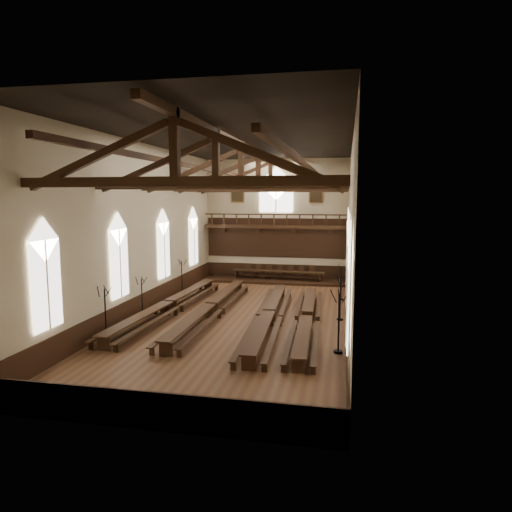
{
  "coord_description": "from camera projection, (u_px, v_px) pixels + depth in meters",
  "views": [
    {
      "loc": [
        5.74,
        -24.9,
        6.9
      ],
      "look_at": [
        0.54,
        1.5,
        3.38
      ],
      "focal_mm": 32.0,
      "sensor_mm": 36.0,
      "label": 1
    }
  ],
  "objects": [
    {
      "name": "side_windows",
      "position": [
        241.0,
        253.0,
        25.73
      ],
      "size": [
        11.85,
        19.8,
        4.5
      ],
      "color": "white",
      "rests_on": "room_walls"
    },
    {
      "name": "refectory_row_a",
      "position": [
        169.0,
        304.0,
        27.11
      ],
      "size": [
        1.88,
        14.58,
        0.76
      ],
      "color": "#341D10",
      "rests_on": "ground"
    },
    {
      "name": "candelabrum_right_near",
      "position": [
        339.0,
        334.0,
        20.13
      ],
      "size": [
        0.87,
        0.81,
        2.87
      ],
      "color": "black",
      "rests_on": "ground"
    },
    {
      "name": "high_table",
      "position": [
        278.0,
        272.0,
        37.13
      ],
      "size": [
        7.58,
        1.36,
        0.71
      ],
      "color": "#341D10",
      "rests_on": "dais"
    },
    {
      "name": "portraits",
      "position": [
        276.0,
        194.0,
        37.85
      ],
      "size": [
        7.75,
        0.09,
        1.45
      ],
      "color": "brown",
      "rests_on": "room_walls"
    },
    {
      "name": "roof_trusses",
      "position": [
        241.0,
        172.0,
        25.15
      ],
      "size": [
        11.7,
        25.7,
        2.8
      ],
      "color": "#341D10",
      "rests_on": "room_walls"
    },
    {
      "name": "end_window",
      "position": [
        276.0,
        193.0,
        37.83
      ],
      "size": [
        2.8,
        0.12,
        3.8
      ],
      "color": "white",
      "rests_on": "room_walls"
    },
    {
      "name": "high_chairs",
      "position": [
        279.0,
        271.0,
        37.86
      ],
      "size": [
        5.91,
        0.52,
        1.05
      ],
      "color": "#341D10",
      "rests_on": "dais"
    },
    {
      "name": "candelabrum_left_near",
      "position": [
        106.0,
        323.0,
        22.07
      ],
      "size": [
        0.78,
        0.79,
        2.65
      ],
      "color": "black",
      "rests_on": "ground"
    },
    {
      "name": "dais",
      "position": [
        278.0,
        280.0,
        37.22
      ],
      "size": [
        11.4,
        2.88,
        0.19
      ],
      "primitive_type": "cube",
      "color": "black",
      "rests_on": "ground"
    },
    {
      "name": "ground",
      "position": [
        242.0,
        317.0,
        26.22
      ],
      "size": [
        26.0,
        26.0,
        0.0
      ],
      "primitive_type": "plane",
      "color": "brown",
      "rests_on": "ground"
    },
    {
      "name": "refectory_row_d",
      "position": [
        306.0,
        317.0,
        24.39
      ],
      "size": [
        1.67,
        14.01,
        0.7
      ],
      "color": "#341D10",
      "rests_on": "ground"
    },
    {
      "name": "room_walls",
      "position": [
        241.0,
        204.0,
        25.38
      ],
      "size": [
        26.0,
        26.0,
        26.0
      ],
      "color": "beige",
      "rests_on": "ground"
    },
    {
      "name": "minstrels_gallery",
      "position": [
        275.0,
        233.0,
        38.03
      ],
      "size": [
        11.8,
        1.24,
        3.7
      ],
      "color": "#341D10",
      "rests_on": "room_walls"
    },
    {
      "name": "candelabrum_left_far",
      "position": [
        182.0,
        284.0,
        32.27
      ],
      "size": [
        0.77,
        0.73,
        2.54
      ],
      "color": "black",
      "rests_on": "ground"
    },
    {
      "name": "candelabrum_right_far",
      "position": [
        341.0,
        289.0,
        30.53
      ],
      "size": [
        0.65,
        0.74,
        2.4
      ],
      "color": "black",
      "rests_on": "ground"
    },
    {
      "name": "candelabrum_left_mid",
      "position": [
        142.0,
        305.0,
        26.01
      ],
      "size": [
        0.73,
        0.69,
        2.41
      ],
      "color": "black",
      "rests_on": "ground"
    },
    {
      "name": "refectory_row_b",
      "position": [
        211.0,
        306.0,
        26.49
      ],
      "size": [
        1.58,
        14.51,
        0.76
      ],
      "color": "#341D10",
      "rests_on": "ground"
    },
    {
      "name": "refectory_row_c",
      "position": [
        269.0,
        314.0,
        24.88
      ],
      "size": [
        1.9,
        14.56,
        0.76
      ],
      "color": "#341D10",
      "rests_on": "ground"
    },
    {
      "name": "wainscot_band",
      "position": [
        242.0,
        307.0,
        26.14
      ],
      "size": [
        12.0,
        26.0,
        1.2
      ],
      "color": "black",
      "rests_on": "ground"
    },
    {
      "name": "candelabrum_right_mid",
      "position": [
        340.0,
        306.0,
        25.55
      ],
      "size": [
        0.69,
        0.79,
        2.56
      ],
      "color": "black",
      "rests_on": "ground"
    }
  ]
}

